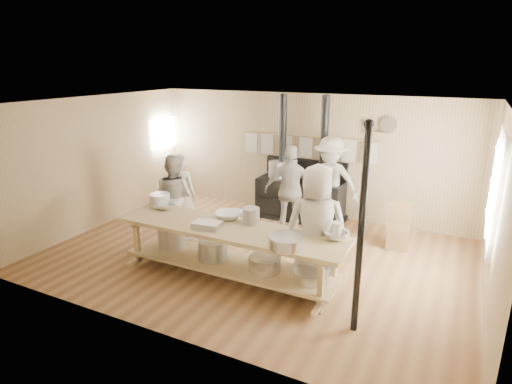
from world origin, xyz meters
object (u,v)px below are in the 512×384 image
at_px(stove, 300,195).
at_px(roasting_pan, 207,225).
at_px(cook_center, 316,227).
at_px(cook_right, 291,191).
at_px(cook_by_window, 330,182).
at_px(chair, 397,235).
at_px(prep_table, 229,247).
at_px(cook_far_left, 181,196).
at_px(cook_left, 175,197).

relative_size(stove, roasting_pan, 6.27).
height_order(cook_center, cook_right, cook_center).
xyz_separation_m(cook_right, cook_by_window, (0.52, 0.76, 0.04)).
bearing_deg(roasting_pan, chair, 46.84).
bearing_deg(cook_right, cook_center, 108.88).
height_order(prep_table, cook_by_window, cook_by_window).
relative_size(prep_table, cook_center, 1.95).
bearing_deg(cook_by_window, cook_right, -125.60).
relative_size(prep_table, roasting_pan, 8.68).
relative_size(cook_center, chair, 2.26).
xyz_separation_m(cook_by_window, roasting_pan, (-0.94, -3.02, -0.02)).
height_order(cook_far_left, roasting_pan, cook_far_left).
relative_size(cook_left, chair, 1.97).
xyz_separation_m(prep_table, chair, (2.12, 2.37, -0.28)).
relative_size(stove, cook_center, 1.41).
bearing_deg(cook_right, prep_table, 71.86).
distance_m(stove, cook_center, 2.91).
bearing_deg(chair, cook_left, -167.91).
height_order(prep_table, cook_left, cook_left).
height_order(cook_right, cook_by_window, cook_by_window).
bearing_deg(roasting_pan, cook_right, 79.38).
distance_m(cook_center, cook_right, 1.99).
height_order(cook_center, roasting_pan, cook_center).
bearing_deg(cook_left, cook_far_left, -98.98).
bearing_deg(cook_far_left, cook_by_window, -161.49).
bearing_deg(roasting_pan, cook_far_left, 137.90).
bearing_deg(cook_center, cook_left, -32.50).
distance_m(cook_right, roasting_pan, 2.30).
height_order(cook_far_left, cook_left, cook_left).
distance_m(stove, cook_by_window, 0.80).
xyz_separation_m(cook_far_left, cook_left, (-0.03, -0.16, 0.01)).
distance_m(stove, cook_far_left, 2.56).
xyz_separation_m(cook_far_left, cook_by_window, (2.35, 1.74, 0.12)).
bearing_deg(cook_right, chair, 174.39).
bearing_deg(cook_left, stove, -128.13).
height_order(cook_by_window, chair, cook_by_window).
xyz_separation_m(stove, cook_center, (1.23, -2.60, 0.40)).
distance_m(cook_left, cook_by_window, 3.05).
bearing_deg(stove, cook_far_left, -131.35).
bearing_deg(chair, cook_by_window, 153.27).
bearing_deg(cook_left, chair, -158.19).
bearing_deg(chair, roasting_pan, -141.45).
relative_size(cook_far_left, cook_center, 0.86).
height_order(stove, cook_right, stove).
height_order(cook_left, cook_right, cook_right).
bearing_deg(roasting_pan, cook_by_window, 72.70).
height_order(stove, cook_left, stove).
distance_m(stove, cook_right, 1.00).
height_order(prep_table, cook_right, cook_right).
bearing_deg(stove, roasting_pan, -94.76).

